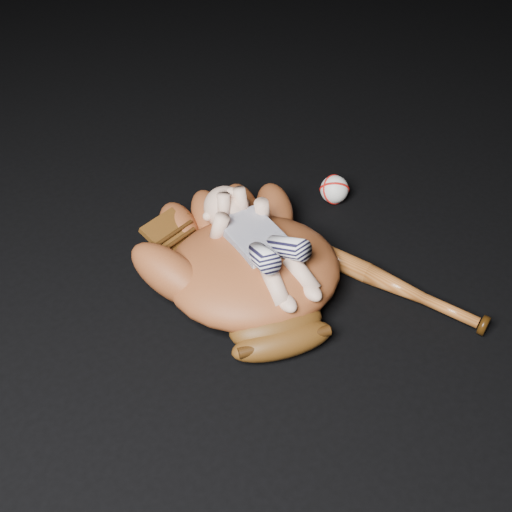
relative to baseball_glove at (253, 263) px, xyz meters
name	(u,v)px	position (x,y,z in m)	size (l,w,h in m)	color
baseball_glove	(253,263)	(0.00, 0.00, 0.00)	(0.43, 0.49, 0.15)	brown
newborn_baby	(262,242)	(0.02, 0.00, 0.05)	(0.15, 0.34, 0.14)	#D5A589
baseball_bat	(379,278)	(0.21, -0.15, -0.05)	(0.04, 0.46, 0.04)	brown
baseball	(334,189)	(0.34, 0.12, -0.04)	(0.07, 0.07, 0.07)	white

